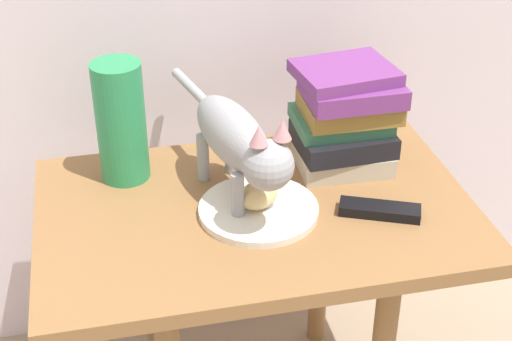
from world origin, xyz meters
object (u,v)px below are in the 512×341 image
(plate, at_px, (256,210))
(green_vase, at_px, (121,122))
(bread_roll, at_px, (259,195))
(book_stack, at_px, (346,118))
(side_table, at_px, (256,241))
(tv_remote, at_px, (380,210))
(cat, at_px, (239,141))

(plate, bearing_deg, green_vase, 140.59)
(bread_roll, bearing_deg, book_stack, 32.54)
(side_table, bearing_deg, tv_remote, -19.12)
(plate, height_order, tv_remote, tv_remote)
(side_table, xyz_separation_m, bread_roll, (0.00, -0.02, 0.12))
(cat, height_order, book_stack, cat)
(cat, distance_m, tv_remote, 0.29)
(book_stack, xyz_separation_m, green_vase, (-0.44, 0.05, 0.01))
(plate, bearing_deg, cat, 115.58)
(cat, height_order, green_vase, green_vase)
(side_table, relative_size, bread_roll, 10.28)
(tv_remote, bearing_deg, plate, -170.24)
(green_vase, relative_size, tv_remote, 1.63)
(side_table, height_order, bread_roll, bread_roll)
(bread_roll, distance_m, tv_remote, 0.23)
(side_table, distance_m, bread_roll, 0.12)
(bread_roll, bearing_deg, side_table, 91.36)
(green_vase, bearing_deg, plate, -39.41)
(side_table, xyz_separation_m, plate, (-0.00, -0.02, 0.09))
(cat, xyz_separation_m, book_stack, (0.23, 0.09, -0.02))
(side_table, xyz_separation_m, green_vase, (-0.23, 0.16, 0.20))
(green_vase, bearing_deg, tv_remote, -28.11)
(cat, relative_size, tv_remote, 3.13)
(plate, distance_m, green_vase, 0.32)
(bread_roll, bearing_deg, plate, -163.34)
(green_vase, distance_m, tv_remote, 0.52)
(plate, bearing_deg, tv_remote, -13.63)
(cat, bearing_deg, tv_remote, -22.06)
(bread_roll, bearing_deg, cat, 121.39)
(cat, bearing_deg, book_stack, 20.78)
(cat, bearing_deg, green_vase, 145.46)
(tv_remote, bearing_deg, bread_roll, -170.91)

